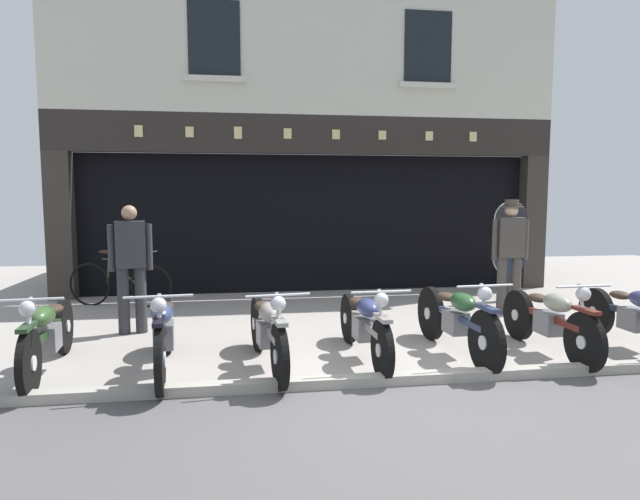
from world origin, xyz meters
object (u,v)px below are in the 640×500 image
(motorcycle_center_left, at_px, (268,329))
(salesman_left, at_px, (131,263))
(motorcycle_center, at_px, (364,323))
(motorcycle_far_left, at_px, (48,333))
(motorcycle_left, at_px, (164,331))
(motorcycle_right, at_px, (550,319))
(leaning_bicycle, at_px, (120,283))
(motorcycle_center_right, at_px, (456,318))
(shopkeeper_center, at_px, (510,251))
(motorcycle_far_right, at_px, (635,315))
(advert_board_near, at_px, (208,208))
(tyre_sign_pole, at_px, (510,240))

(motorcycle_center_left, height_order, salesman_left, salesman_left)
(motorcycle_center_left, relative_size, motorcycle_center, 0.99)
(motorcycle_far_left, relative_size, motorcycle_center, 1.02)
(motorcycle_center_left, xyz_separation_m, salesman_left, (-1.72, 1.74, 0.53))
(motorcycle_far_left, relative_size, salesman_left, 1.21)
(motorcycle_far_left, height_order, motorcycle_left, motorcycle_left)
(motorcycle_right, bearing_deg, motorcycle_far_left, -2.77)
(salesman_left, bearing_deg, leaning_bicycle, -85.20)
(motorcycle_left, xyz_separation_m, motorcycle_center_right, (3.25, 0.11, -0.00))
(motorcycle_center_left, xyz_separation_m, motorcycle_right, (3.25, 0.02, -0.00))
(motorcycle_center_left, height_order, motorcycle_center, motorcycle_center_left)
(salesman_left, bearing_deg, shopkeeper_center, 172.11)
(motorcycle_center_left, distance_m, motorcycle_far_right, 4.38)
(motorcycle_right, xyz_separation_m, shopkeeper_center, (0.60, 2.10, 0.57))
(motorcycle_left, height_order, motorcycle_right, motorcycle_left)
(motorcycle_center_left, relative_size, advert_board_near, 2.22)
(salesman_left, bearing_deg, motorcycle_left, 98.60)
(motorcycle_center_left, distance_m, tyre_sign_pole, 5.45)
(motorcycle_center, xyz_separation_m, motorcycle_center_right, (1.08, -0.00, 0.02))
(motorcycle_center, xyz_separation_m, shopkeeper_center, (2.76, 1.98, 0.57))
(shopkeeper_center, bearing_deg, tyre_sign_pole, -109.30)
(motorcycle_left, xyz_separation_m, motorcycle_right, (4.33, -0.01, -0.01))
(shopkeeper_center, xyz_separation_m, leaning_bicycle, (-6.12, 1.49, -0.60))
(shopkeeper_center, height_order, tyre_sign_pole, shopkeeper_center)
(motorcycle_far_left, distance_m, motorcycle_center_left, 2.27)
(motorcycle_far_right, height_order, salesman_left, salesman_left)
(motorcycle_left, relative_size, motorcycle_center, 1.03)
(motorcycle_left, height_order, shopkeeper_center, shopkeeper_center)
(motorcycle_far_left, height_order, advert_board_near, advert_board_near)
(motorcycle_far_left, distance_m, motorcycle_right, 5.52)
(motorcycle_left, bearing_deg, salesman_left, -74.42)
(tyre_sign_pole, bearing_deg, motorcycle_center_right, -126.47)
(motorcycle_center_right, bearing_deg, motorcycle_left, -1.47)
(shopkeeper_center, bearing_deg, motorcycle_left, 31.59)
(motorcycle_center_left, bearing_deg, motorcycle_left, -8.48)
(motorcycle_far_right, relative_size, leaning_bicycle, 1.12)
(motorcycle_center_right, height_order, leaning_bicycle, same)
(motorcycle_left, relative_size, salesman_left, 1.22)
(leaning_bicycle, bearing_deg, motorcycle_center_right, 68.68)
(motorcycle_right, bearing_deg, motorcycle_center_left, -0.84)
(advert_board_near, bearing_deg, motorcycle_center_left, -79.37)
(motorcycle_center, xyz_separation_m, advert_board_near, (-1.96, 4.50, 1.19))
(motorcycle_right, relative_size, shopkeeper_center, 1.10)
(motorcycle_left, height_order, motorcycle_far_right, motorcycle_left)
(tyre_sign_pole, distance_m, leaning_bicycle, 6.72)
(motorcycle_center_left, bearing_deg, salesman_left, -52.25)
(motorcycle_far_left, relative_size, leaning_bicycle, 1.18)
(motorcycle_center_right, relative_size, motorcycle_far_right, 1.06)
(motorcycle_center_left, xyz_separation_m, tyre_sign_pole, (4.40, 3.16, 0.64))
(motorcycle_center_left, height_order, shopkeeper_center, shopkeeper_center)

